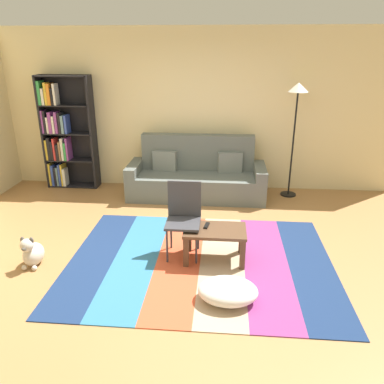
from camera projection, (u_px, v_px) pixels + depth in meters
ground_plane at (183, 256)px, 4.61m from camera, size 14.00×14.00×0.00m
back_wall at (199, 111)px, 6.49m from camera, size 6.80×0.10×2.70m
rug at (200, 261)px, 4.48m from camera, size 3.08×2.37×0.01m
couch at (197, 176)px, 6.37m from camera, size 2.26×0.80×1.00m
bookshelf at (62, 135)px, 6.60m from camera, size 0.90×0.28×1.95m
coffee_table at (215, 235)px, 4.41m from camera, size 0.72×0.45×0.39m
pouf at (228, 291)px, 3.75m from camera, size 0.60×0.46×0.22m
dog at (32, 253)px, 4.36m from camera, size 0.22×0.35×0.40m
standing_lamp at (297, 103)px, 5.94m from camera, size 0.32×0.32×1.86m
tv_remote at (207, 225)px, 4.45m from camera, size 0.07×0.16×0.02m
folding_chair at (184, 213)px, 4.50m from camera, size 0.40×0.40×0.90m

